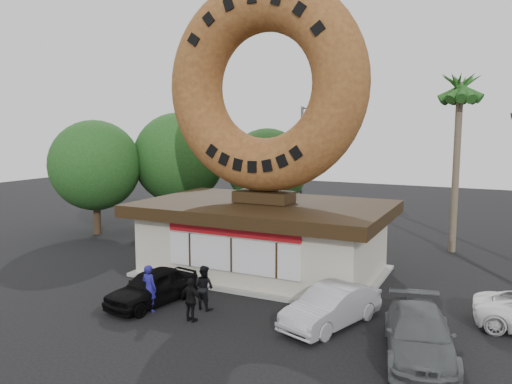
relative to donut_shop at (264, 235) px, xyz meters
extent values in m
plane|color=black|center=(0.00, -5.98, -1.77)|extent=(90.00, 90.00, 0.00)
cube|color=beige|center=(0.00, 0.02, -0.27)|extent=(10.00, 6.00, 3.00)
cube|color=#999993|center=(0.00, 0.02, -1.69)|extent=(10.60, 6.60, 0.15)
cube|color=#3F3F3F|center=(0.00, 0.02, 1.28)|extent=(10.00, 6.00, 0.10)
cube|color=black|center=(0.00, 0.02, 1.23)|extent=(11.20, 7.20, 0.55)
cube|color=silver|center=(0.00, -3.03, -0.22)|extent=(6.00, 0.12, 1.40)
cube|color=#A70E15|center=(0.00, -3.05, 0.78)|extent=(6.00, 0.10, 0.45)
cube|color=black|center=(0.00, 0.02, 1.78)|extent=(2.60, 1.40, 0.50)
torus|color=#9B642D|center=(0.00, 0.02, 6.74)|extent=(9.42, 2.40, 9.42)
cylinder|color=#473321|center=(-9.50, 7.02, -0.12)|extent=(0.44, 0.44, 3.30)
sphere|color=#1F3F16|center=(-9.50, 7.02, 2.88)|extent=(6.00, 6.00, 6.00)
cylinder|color=#473321|center=(-4.00, 9.02, -0.34)|extent=(0.44, 0.44, 2.86)
sphere|color=#1F3F16|center=(-4.00, 9.02, 2.26)|extent=(5.20, 5.20, 5.20)
cylinder|color=#473321|center=(-13.00, 3.02, -0.23)|extent=(0.44, 0.44, 3.08)
sphere|color=#1F3F16|center=(-13.00, 3.02, 2.57)|extent=(5.60, 5.60, 5.60)
cylinder|color=#726651|center=(7.50, 8.02, 2.73)|extent=(0.36, 0.36, 9.00)
cylinder|color=#59595E|center=(-2.00, 10.02, 2.23)|extent=(0.18, 0.18, 8.00)
cylinder|color=#59595E|center=(-1.10, 10.02, 6.13)|extent=(1.80, 0.12, 0.12)
cube|color=#59595E|center=(-0.20, 10.02, 6.08)|extent=(0.45, 0.20, 0.12)
imported|color=navy|center=(-1.65, -6.29, -0.89)|extent=(0.68, 0.49, 1.74)
imported|color=black|center=(0.00, -5.18, -0.95)|extent=(0.89, 0.75, 1.64)
imported|color=black|center=(0.25, -6.42, -0.99)|extent=(0.94, 0.48, 1.55)
imported|color=black|center=(-2.04, -5.60, -1.10)|extent=(2.19, 4.12, 1.33)
imported|color=#B1B1B6|center=(4.71, -4.64, -1.09)|extent=(2.68, 4.34, 1.35)
imported|color=slate|center=(7.73, -5.76, -1.09)|extent=(2.90, 4.98, 1.36)
camera|label=1|loc=(9.55, -20.32, 4.93)|focal=35.00mm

